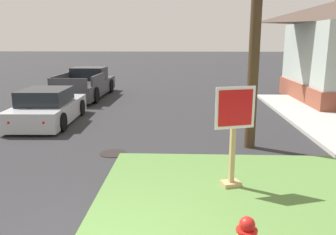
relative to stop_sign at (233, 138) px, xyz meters
The scene contains 5 objects.
grass_corner_patch 1.31m from the stop_sign, 83.40° to the right, with size 5.37×5.45×0.08m, color #567F3D.
stop_sign is the anchor object (origin of this frame).
manhole_cover 3.69m from the stop_sign, 142.75° to the left, with size 0.70×0.70×0.02m, color black.
parked_sedan_silver 8.02m from the stop_sign, 136.57° to the left, with size 2.00×4.08×1.25m.
pickup_truck_charcoal 12.73m from the stop_sign, 118.01° to the left, with size 2.12×5.55×1.48m.
Camera 1 is at (1.20, -4.12, 2.96)m, focal length 37.39 mm.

